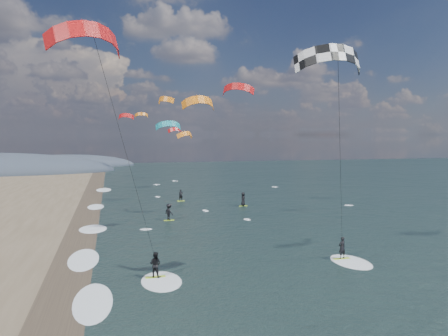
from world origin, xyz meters
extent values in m
plane|color=black|center=(0.00, 0.00, 0.00)|extent=(260.00, 260.00, 0.00)
cube|color=#382D23|center=(-12.00, 10.00, 0.00)|extent=(3.00, 240.00, 0.00)
ellipsoid|color=#3D4756|center=(-22.00, 120.00, 0.00)|extent=(40.00, 18.00, 7.00)
cube|color=#BFEF2A|center=(7.79, 10.11, 0.03)|extent=(1.36, 0.41, 0.06)
imported|color=black|center=(7.79, 10.11, 0.90)|extent=(0.68, 0.52, 1.68)
ellipsoid|color=white|center=(8.09, 9.31, 0.00)|extent=(2.60, 4.20, 0.12)
cylinder|color=black|center=(5.79, 7.11, 7.77)|extent=(0.02, 0.02, 14.82)
cube|color=#BFEF2A|center=(-6.39, 9.35, 0.03)|extent=(1.33, 0.41, 0.06)
imported|color=black|center=(-6.39, 9.35, 0.90)|extent=(1.03, 0.98, 1.68)
ellipsoid|color=white|center=(-6.09, 8.55, 0.00)|extent=(2.60, 4.20, 0.12)
cylinder|color=black|center=(-8.14, 6.35, 7.93)|extent=(0.02, 0.02, 14.97)
cube|color=#BFEF2A|center=(-3.00, 28.49, 0.03)|extent=(1.10, 0.35, 0.05)
imported|color=black|center=(-3.00, 28.49, 0.96)|extent=(1.20, 1.35, 1.81)
cube|color=#BFEF2A|center=(7.81, 35.76, 0.03)|extent=(1.10, 0.35, 0.05)
imported|color=black|center=(7.81, 35.76, 0.94)|extent=(0.86, 1.02, 1.79)
cube|color=#BFEF2A|center=(0.47, 42.15, 0.03)|extent=(1.10, 0.35, 0.05)
imported|color=black|center=(0.47, 42.15, 0.86)|extent=(0.60, 0.41, 1.62)
ellipsoid|color=white|center=(-10.80, 6.00, 0.00)|extent=(2.40, 5.40, 0.11)
ellipsoid|color=white|center=(-10.80, 15.00, 0.00)|extent=(2.40, 5.40, 0.11)
ellipsoid|color=white|center=(-10.80, 26.00, 0.00)|extent=(2.40, 5.40, 0.11)
ellipsoid|color=white|center=(-10.80, 40.00, 0.00)|extent=(2.40, 5.40, 0.11)
ellipsoid|color=white|center=(-10.80, 58.00, 0.00)|extent=(2.40, 5.40, 0.11)
camera|label=1|loc=(-9.11, -19.15, 9.46)|focal=35.00mm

